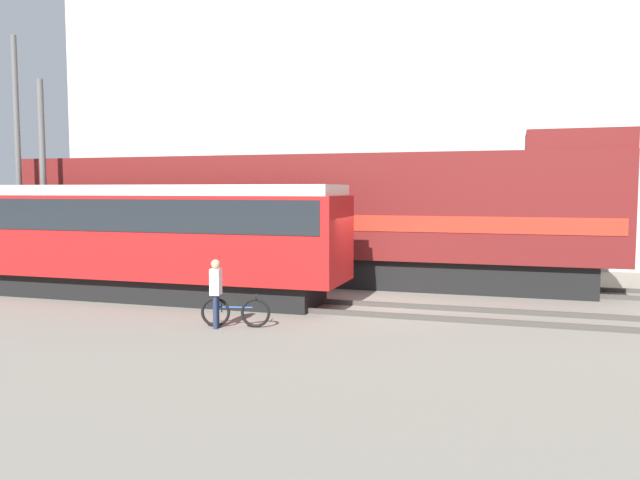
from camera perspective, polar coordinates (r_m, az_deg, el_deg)
The scene contains 10 objects.
ground_plane at distance 17.50m, azimuth 3.96°, elevation -6.08°, with size 120.00×120.00×0.00m, color slate.
track_near at distance 16.88m, azimuth 3.46°, elevation -6.24°, with size 60.00×1.50×0.14m.
track_far at distance 21.38m, azimuth 6.45°, elevation -3.96°, with size 60.00×1.51×0.14m.
building_backdrop at distance 30.44m, azimuth 9.89°, elevation 12.23°, with size 35.71×6.00×14.62m.
freight_locomotive at distance 22.00m, azimuth -1.91°, elevation 2.21°, with size 21.37×3.04×5.01m.
streetcar at distance 19.26m, azimuth -15.77°, elevation 0.55°, with size 12.22×2.54×3.39m.
bicycle at distance 14.96m, azimuth -7.74°, elevation -6.56°, with size 1.64×0.54×0.77m.
person at distance 14.81m, azimuth -9.50°, elevation -4.24°, with size 0.29×0.40×1.63m.
utility_pole_left at distance 25.22m, azimuth -25.88°, elevation 6.72°, with size 0.20×0.20×8.74m.
utility_pole_center at distance 24.48m, azimuth -23.97°, elevation 4.99°, with size 0.22×0.22×7.15m.
Camera 1 is at (3.94, -16.74, 3.25)m, focal length 35.00 mm.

